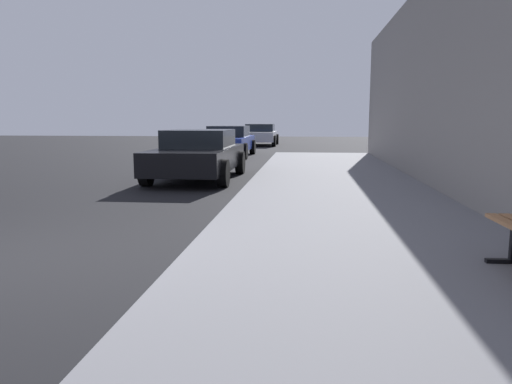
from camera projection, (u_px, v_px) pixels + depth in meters
sidewalk at (380, 272)px, 4.64m from camera, size 4.00×32.00×0.15m
car_black at (198, 154)px, 12.43m from camera, size 2.02×4.42×1.27m
car_blue at (228, 141)px, 20.19m from camera, size 1.95×4.56×1.27m
car_silver at (260, 134)px, 28.99m from camera, size 2.07×4.19×1.27m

